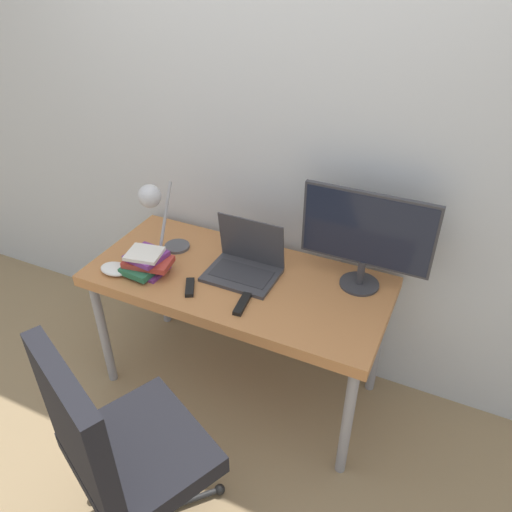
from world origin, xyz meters
TOP-DOWN VIEW (x-y plane):
  - ground_plane at (0.00, 0.00)m, footprint 12.00×12.00m
  - wall_back at (0.00, 0.76)m, footprint 8.00×0.05m
  - desk at (0.00, 0.35)m, footprint 1.50×0.69m
  - laptop at (0.02, 0.40)m, footprint 0.35×0.26m
  - monitor at (0.57, 0.54)m, footprint 0.61×0.19m
  - desk_lamp at (-0.42, 0.30)m, footprint 0.14×0.30m
  - office_chair at (-0.03, -0.60)m, footprint 0.69×0.67m
  - book_stack at (-0.43, 0.19)m, footprint 0.26×0.22m
  - tv_remote at (-0.16, 0.16)m, footprint 0.10×0.14m
  - media_remote at (0.12, 0.16)m, footprint 0.06×0.16m
  - game_controller at (-0.58, 0.12)m, footprint 0.16×0.11m

SIDE VIEW (x-z plane):
  - ground_plane at x=0.00m, z-range 0.00..0.00m
  - office_chair at x=-0.03m, z-range 0.05..1.13m
  - desk at x=0.00m, z-range 0.31..1.08m
  - tv_remote at x=-0.16m, z-range 0.77..0.79m
  - media_remote at x=0.12m, z-range 0.77..0.79m
  - game_controller at x=-0.58m, z-range 0.77..0.81m
  - laptop at x=0.02m, z-range 0.68..0.96m
  - book_stack at x=-0.43m, z-range 0.76..0.88m
  - monitor at x=0.57m, z-range 0.80..1.30m
  - desk_lamp at x=-0.42m, z-range 0.86..1.31m
  - wall_back at x=0.00m, z-range 0.00..2.60m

